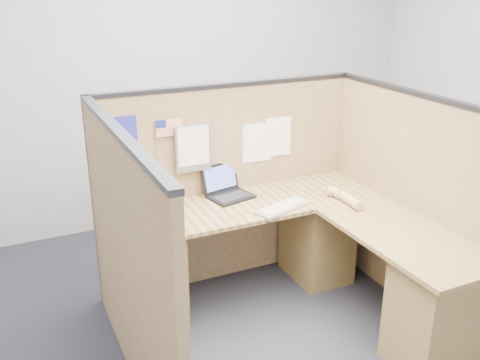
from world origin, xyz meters
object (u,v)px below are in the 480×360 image
laptop (228,188)px  keyboard (283,207)px  mouse (333,193)px  l_desk (297,264)px

laptop → keyboard: (0.24, -0.39, -0.04)m
keyboard → mouse: bearing=-10.9°
laptop → mouse: 0.77m
laptop → keyboard: size_ratio=0.78×
keyboard → l_desk: bearing=-104.0°
mouse → laptop: bearing=153.8°
laptop → keyboard: bearing=-71.6°
l_desk → mouse: bearing=29.2°
laptop → keyboard: laptop is taller
laptop → mouse: size_ratio=3.40×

